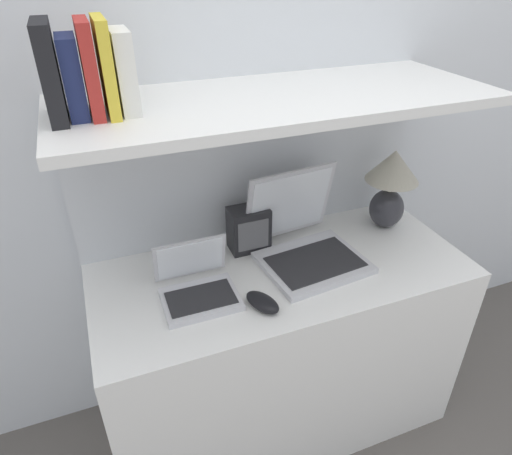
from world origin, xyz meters
TOP-DOWN VIEW (x-y plane):
  - wall_back at (0.00, 0.60)m, footprint 6.00×0.05m
  - desk at (0.00, 0.27)m, footprint 1.23×0.53m
  - back_riser at (0.00, 0.55)m, footprint 1.23×0.04m
  - shelf at (0.00, 0.33)m, footprint 1.23×0.48m
  - table_lamp at (0.47, 0.38)m, footprint 0.19×0.19m
  - laptop_large at (0.10, 0.31)m, footprint 0.36×0.36m
  - laptop_small at (-0.29, 0.24)m, footprint 0.22×0.21m
  - computer_mouse at (-0.13, 0.12)m, footprint 0.10×0.13m
  - router_box at (-0.06, 0.43)m, footprint 0.13×0.09m
  - book_black at (-0.57, 0.33)m, footprint 0.04×0.18m
  - book_navy at (-0.52, 0.33)m, footprint 0.04×0.12m
  - book_red at (-0.48, 0.33)m, footprint 0.03×0.15m
  - book_yellow at (-0.45, 0.33)m, footprint 0.03×0.16m
  - book_white at (-0.41, 0.33)m, footprint 0.04×0.13m

SIDE VIEW (x-z plane):
  - desk at x=0.00m, z-range 0.00..0.73m
  - back_riser at x=0.00m, z-range 0.00..1.26m
  - computer_mouse at x=-0.13m, z-range 0.73..0.77m
  - laptop_small at x=-0.29m, z-range 0.69..0.85m
  - laptop_large at x=0.10m, z-range 0.65..0.93m
  - router_box at x=-0.06m, z-range 0.73..0.89m
  - table_lamp at x=0.47m, z-range 0.76..1.07m
  - wall_back at x=0.00m, z-range 0.00..2.40m
  - shelf at x=0.00m, z-range 1.26..1.29m
  - book_navy at x=-0.52m, z-range 1.29..1.47m
  - book_white at x=-0.41m, z-range 1.29..1.47m
  - book_red at x=-0.48m, z-range 1.29..1.50m
  - book_black at x=-0.57m, z-range 1.29..1.50m
  - book_yellow at x=-0.45m, z-range 1.29..1.50m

